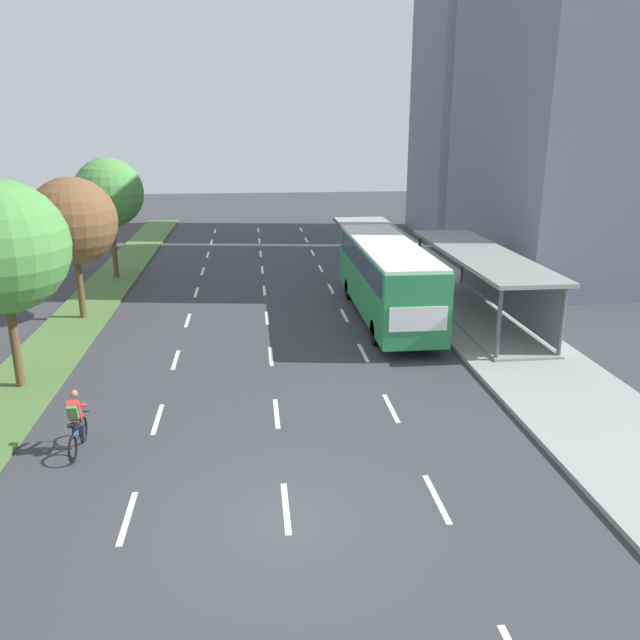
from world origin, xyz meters
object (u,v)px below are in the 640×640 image
Objects in this scene: median_tree_second at (1,247)px; median_tree_third at (73,221)px; bus_shelter at (484,277)px; bus at (386,273)px; median_tree_fourth at (109,193)px; cyclist at (76,424)px.

median_tree_third is (0.14, 7.77, -0.33)m from median_tree_second.
bus_shelter is at bearing 18.93° from median_tree_second.
bus is 1.73× the size of median_tree_fourth.
median_tree_second reaches higher than bus_shelter.
median_tree_third is at bearing 102.79° from cyclist.
bus_shelter is 19.00m from median_tree_second.
median_tree_second is 1.09× the size of median_tree_third.
median_tree_third reaches higher than cyclist.
bus is (-4.28, 0.49, 0.20)m from bus_shelter.
cyclist is 13.12m from median_tree_third.
median_tree_fourth is at bearing 151.84° from bus_shelter.
median_tree_third is (-2.79, 12.31, 3.57)m from cyclist.
median_tree_third reaches higher than bus_shelter.
bus is at bearing -5.08° from median_tree_third.
bus_shelter is 1.97× the size of median_tree_third.
cyclist is 0.30× the size of median_tree_third.
bus_shelter is 1.06× the size of bus.
bus is 16.33m from median_tree_fourth.
median_tree_second is at bearing -153.97° from bus.
median_tree_third is 7.79m from median_tree_fourth.
median_tree_fourth reaches higher than cyclist.
median_tree_fourth reaches higher than bus.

